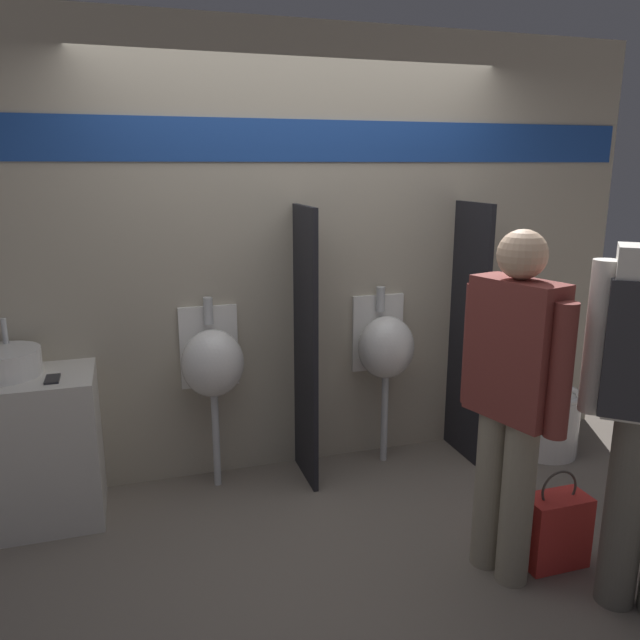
# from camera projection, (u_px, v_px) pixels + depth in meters

# --- Properties ---
(ground_plane) EXTENTS (16.00, 16.00, 0.00)m
(ground_plane) POSITION_uv_depth(u_px,v_px,m) (329.00, 503.00, 3.60)
(ground_plane) COLOR #70665B
(display_wall) EXTENTS (4.51, 0.07, 2.70)m
(display_wall) POSITION_uv_depth(u_px,v_px,m) (299.00, 255.00, 3.83)
(display_wall) COLOR #B2A893
(display_wall) RESTS_ON ground_plane
(sink_counter) EXTENTS (0.98, 0.50, 0.83)m
(sink_counter) POSITION_uv_depth(u_px,v_px,m) (3.00, 453.00, 3.30)
(sink_counter) COLOR silver
(sink_counter) RESTS_ON ground_plane
(sink_basin) EXTENTS (0.37, 0.37, 0.28)m
(sink_basin) POSITION_uv_depth(u_px,v_px,m) (4.00, 363.00, 3.25)
(sink_basin) COLOR white
(sink_basin) RESTS_ON sink_counter
(cell_phone) EXTENTS (0.07, 0.14, 0.01)m
(cell_phone) POSITION_uv_depth(u_px,v_px,m) (52.00, 379.00, 3.19)
(cell_phone) COLOR #232328
(cell_phone) RESTS_ON sink_counter
(divider_near_counter) EXTENTS (0.03, 0.43, 1.68)m
(divider_near_counter) POSITION_uv_depth(u_px,v_px,m) (306.00, 348.00, 3.72)
(divider_near_counter) COLOR black
(divider_near_counter) RESTS_ON ground_plane
(divider_mid) EXTENTS (0.03, 0.43, 1.68)m
(divider_mid) POSITION_uv_depth(u_px,v_px,m) (468.00, 333.00, 4.04)
(divider_mid) COLOR black
(divider_mid) RESTS_ON ground_plane
(urinal_near_counter) EXTENTS (0.37, 0.31, 1.15)m
(urinal_near_counter) POSITION_uv_depth(u_px,v_px,m) (213.00, 363.00, 3.64)
(urinal_near_counter) COLOR silver
(urinal_near_counter) RESTS_ON ground_plane
(urinal_far) EXTENTS (0.37, 0.31, 1.15)m
(urinal_far) POSITION_uv_depth(u_px,v_px,m) (385.00, 347.00, 3.96)
(urinal_far) COLOR silver
(urinal_far) RESTS_ON ground_plane
(toilet) EXTENTS (0.42, 0.58, 0.84)m
(toilet) POSITION_uv_depth(u_px,v_px,m) (544.00, 410.00, 4.22)
(toilet) COLOR white
(toilet) RESTS_ON ground_plane
(person_with_lanyard) EXTENTS (0.29, 0.55, 1.64)m
(person_with_lanyard) POSITION_uv_depth(u_px,v_px,m) (511.00, 394.00, 2.79)
(person_with_lanyard) COLOR gray
(person_with_lanyard) RESTS_ON ground_plane
(shopping_bag) EXTENTS (0.31, 0.17, 0.50)m
(shopping_bag) POSITION_uv_depth(u_px,v_px,m) (555.00, 529.00, 3.01)
(shopping_bag) COLOR red
(shopping_bag) RESTS_ON ground_plane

